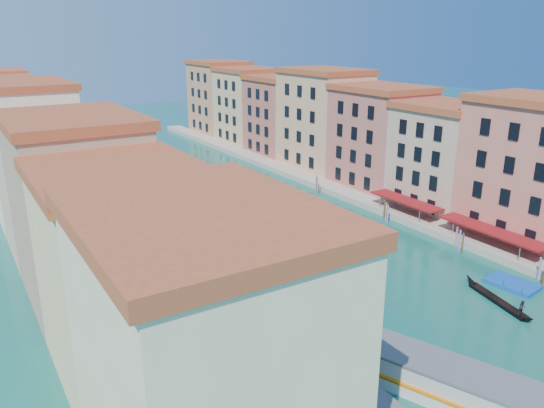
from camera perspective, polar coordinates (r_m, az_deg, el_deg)
The scene contains 15 objects.
left_bank_palazzos at distance 84.02m, azimuth -23.69°, elevation 3.98°, with size 12.80×128.40×21.00m.
right_bank_palazzos at distance 106.99m, azimuth 7.47°, elevation 8.07°, with size 12.80×128.40×21.00m.
quay at distance 104.23m, azimuth 3.84°, elevation 2.71°, with size 4.00×140.00×1.00m, color #AB9B8A.
restaurant_awnings at distance 75.24m, azimuth 22.89°, elevation -2.79°, with size 3.20×44.55×3.12m.
vaporetto_stop at distance 44.11m, azimuth 3.49°, elevation -18.79°, with size 5.40×16.40×3.65m.
mooring_poles_right at distance 76.72m, azimuth 17.90°, elevation -3.18°, with size 1.44×54.24×3.20m.
mooring_poles_left at distance 43.08m, azimuth 0.59°, elevation -20.01°, with size 0.24×8.24×3.20m.
vaporetto_near at distance 46.47m, azimuth 18.73°, elevation -17.90°, with size 11.34×19.74×2.90m.
vaporetto_far at distance 97.57m, azimuth -9.33°, elevation 1.99°, with size 13.67×20.45×3.07m.
gondola_fore at distance 75.12m, azimuth 2.82°, elevation -3.46°, with size 1.88×12.18×2.43m.
gondola_right at distance 62.88m, azimuth 23.22°, elevation -9.45°, with size 3.39×10.78×2.18m.
gondola_far at distance 95.77m, azimuth -5.23°, elevation 1.20°, with size 1.55×11.51×1.63m.
motorboat_mid at distance 70.65m, azimuth -2.60°, elevation -4.74°, with size 3.23×7.43×1.49m.
motorboat_far at distance 105.45m, azimuth -7.26°, elevation 2.86°, with size 5.10×8.22×1.63m.
blue_dock at distance 67.64m, azimuth 24.41°, elevation -7.83°, with size 4.43×5.99×0.46m.
Camera 1 is at (-36.73, -16.67, 27.79)m, focal length 35.00 mm.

